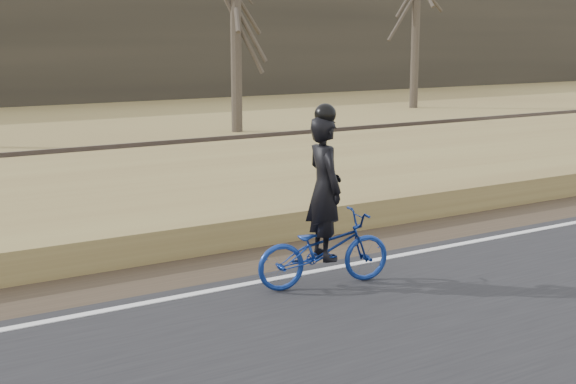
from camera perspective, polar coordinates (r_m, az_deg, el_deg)
cyclist at (r=9.82m, az=2.59°, el=-2.58°), size 1.82×0.91×2.25m
bare_tree_right at (r=26.15m, az=-3.74°, el=12.15°), size 0.36×0.36×7.19m
bare_tree_far_right at (r=35.31m, az=9.11°, el=12.73°), size 0.36×0.36×8.38m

